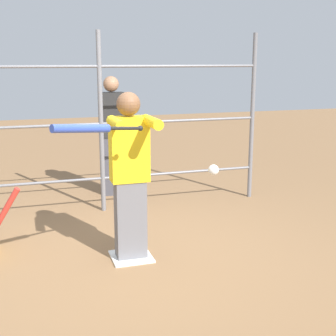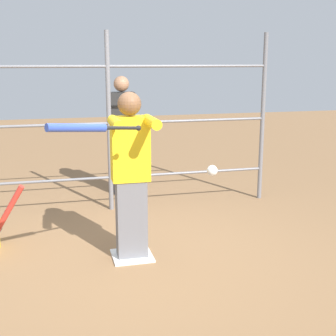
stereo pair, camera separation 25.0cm
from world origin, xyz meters
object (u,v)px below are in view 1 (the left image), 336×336
batter (130,172)px  baseball_bat_swinging (89,128)px  softball_in_flight (214,170)px  bystander_behind_fence (112,134)px

batter → baseball_bat_swinging: batter is taller
baseball_bat_swinging → softball_in_flight: 1.19m
baseball_bat_swinging → bystander_behind_fence: 3.14m
baseball_bat_swinging → softball_in_flight: baseball_bat_swinging is taller
baseball_bat_swinging → bystander_behind_fence: bearing=-103.9°
batter → bystander_behind_fence: (-0.28, -2.34, 0.00)m
softball_in_flight → batter: bearing=-40.8°
softball_in_flight → bystander_behind_fence: 2.91m
baseball_bat_swinging → softball_in_flight: bearing=-174.0°
batter → softball_in_flight: 0.85m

